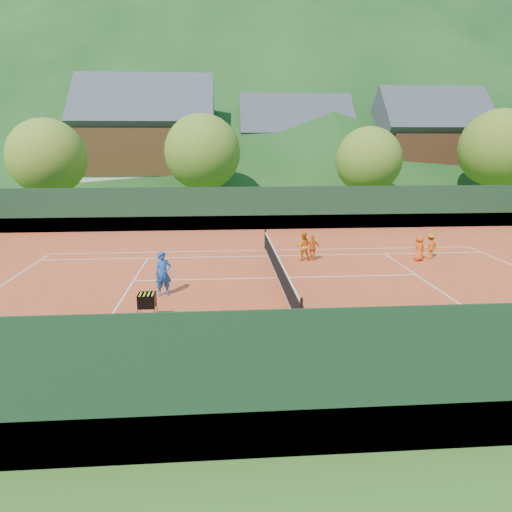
{
  "coord_description": "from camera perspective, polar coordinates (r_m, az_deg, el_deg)",
  "views": [
    {
      "loc": [
        -2.48,
        -19.55,
        5.86
      ],
      "look_at": [
        -0.99,
        0.0,
        1.05
      ],
      "focal_mm": 32.0,
      "sensor_mm": 36.0,
      "label": 1
    }
  ],
  "objects": [
    {
      "name": "tennis_ball_13",
      "position": [
        14.14,
        -13.68,
        -10.87
      ],
      "size": [
        0.07,
        0.07,
        0.07
      ],
      "primitive_type": "sphere",
      "color": "#A9D623",
      "rests_on": "clay_court"
    },
    {
      "name": "tennis_ball_7",
      "position": [
        21.15,
        20.1,
        -3.0
      ],
      "size": [
        0.07,
        0.07,
        0.07
      ],
      "primitive_type": "sphere",
      "color": "#A9D623",
      "rests_on": "clay_court"
    },
    {
      "name": "student_d",
      "position": [
        25.48,
        20.96,
        1.19
      ],
      "size": [
        1.01,
        0.82,
        1.36
      ],
      "primitive_type": "imported",
      "rotation": [
        0.0,
        0.0,
        3.56
      ],
      "color": "#CD6312",
      "rests_on": "clay_court"
    },
    {
      "name": "chalet_left",
      "position": [
        50.12,
        -13.33,
        13.2
      ],
      "size": [
        13.8,
        9.93,
        12.92
      ],
      "color": "beige",
      "rests_on": "ground"
    },
    {
      "name": "clay_court",
      "position": [
        20.55,
        2.77,
        -2.76
      ],
      "size": [
        40.0,
        24.0,
        0.02
      ],
      "primitive_type": "cube",
      "color": "#C4431F",
      "rests_on": "ground"
    },
    {
      "name": "tennis_ball_17",
      "position": [
        15.46,
        7.64,
        -8.4
      ],
      "size": [
        0.07,
        0.07,
        0.07
      ],
      "primitive_type": "sphere",
      "color": "#A9D623",
      "rests_on": "clay_court"
    },
    {
      "name": "ground",
      "position": [
        20.56,
        2.77,
        -2.78
      ],
      "size": [
        400.0,
        400.0,
        0.0
      ],
      "primitive_type": "plane",
      "color": "#2E571B",
      "rests_on": "ground"
    },
    {
      "name": "tennis_ball_2",
      "position": [
        15.56,
        -18.66,
        -8.89
      ],
      "size": [
        0.07,
        0.07,
        0.07
      ],
      "primitive_type": "sphere",
      "color": "#A9D623",
      "rests_on": "clay_court"
    },
    {
      "name": "tennis_ball_1",
      "position": [
        16.76,
        -14.78,
        -6.96
      ],
      "size": [
        0.07,
        0.07,
        0.07
      ],
      "primitive_type": "sphere",
      "color": "#A9D623",
      "rests_on": "clay_court"
    },
    {
      "name": "tennis_ball_23",
      "position": [
        17.35,
        1.4,
        -5.76
      ],
      "size": [
        0.07,
        0.07,
        0.07
      ],
      "primitive_type": "sphere",
      "color": "#A9D623",
      "rests_on": "clay_court"
    },
    {
      "name": "chalet_mid",
      "position": [
        54.22,
        4.77,
        12.83
      ],
      "size": [
        12.65,
        8.82,
        11.45
      ],
      "color": "beige",
      "rests_on": "ground"
    },
    {
      "name": "student_a",
      "position": [
        23.59,
        5.92,
        1.26
      ],
      "size": [
        0.73,
        0.57,
        1.5
      ],
      "primitive_type": "imported",
      "rotation": [
        0.0,
        0.0,
        3.14
      ],
      "color": "orange",
      "rests_on": "clay_court"
    },
    {
      "name": "mountain_far",
      "position": [
        186.57,
        -0.4,
        29.07
      ],
      "size": [
        280.0,
        280.0,
        110.0
      ],
      "primitive_type": "cone",
      "color": "#133311",
      "rests_on": "ground"
    },
    {
      "name": "tennis_ball_16",
      "position": [
        11.75,
        -2.74,
        -15.84
      ],
      "size": [
        0.07,
        0.07,
        0.07
      ],
      "primitive_type": "sphere",
      "color": "#A9D623",
      "rests_on": "clay_court"
    },
    {
      "name": "tennis_ball_18",
      "position": [
        15.7,
        -3.49,
        -7.94
      ],
      "size": [
        0.07,
        0.07,
        0.07
      ],
      "primitive_type": "sphere",
      "color": "#A9D623",
      "rests_on": "clay_court"
    },
    {
      "name": "mountain_far_right",
      "position": [
        197.57,
        26.24,
        24.66
      ],
      "size": [
        260.0,
        260.0,
        95.0
      ],
      "primitive_type": "cone",
      "color": "#133412",
      "rests_on": "ground"
    },
    {
      "name": "tennis_ball_15",
      "position": [
        11.94,
        -7.91,
        -15.44
      ],
      "size": [
        0.07,
        0.07,
        0.07
      ],
      "primitive_type": "sphere",
      "color": "#A9D623",
      "rests_on": "clay_court"
    },
    {
      "name": "tree_b",
      "position": [
        39.58,
        -6.71,
        12.74
      ],
      "size": [
        6.4,
        6.4,
        8.4
      ],
      "color": "#42271A",
      "rests_on": "ground"
    },
    {
      "name": "tennis_ball_8",
      "position": [
        18.75,
        8.02,
        -4.39
      ],
      "size": [
        0.07,
        0.07,
        0.07
      ],
      "primitive_type": "sphere",
      "color": "#A9D623",
      "rests_on": "clay_court"
    },
    {
      "name": "tennis_ball_12",
      "position": [
        13.75,
        9.72,
        -11.39
      ],
      "size": [
        0.07,
        0.07,
        0.07
      ],
      "primitive_type": "sphere",
      "color": "#A9D623",
      "rests_on": "clay_court"
    },
    {
      "name": "ball_hopper",
      "position": [
        15.73,
        -13.48,
        -5.49
      ],
      "size": [
        0.57,
        0.57,
        1.0
      ],
      "color": "black",
      "rests_on": "clay_court"
    },
    {
      "name": "tennis_ball_22",
      "position": [
        13.01,
        19.6,
        -13.58
      ],
      "size": [
        0.07,
        0.07,
        0.07
      ],
      "primitive_type": "sphere",
      "color": "#A9D623",
      "rests_on": "clay_court"
    },
    {
      "name": "tennis_ball_10",
      "position": [
        16.6,
        -4.58,
        -6.72
      ],
      "size": [
        0.07,
        0.07,
        0.07
      ],
      "primitive_type": "sphere",
      "color": "#A9D623",
      "rests_on": "clay_court"
    },
    {
      "name": "tennis_ball_3",
      "position": [
        16.31,
        -29.02,
        -8.88
      ],
      "size": [
        0.07,
        0.07,
        0.07
      ],
      "primitive_type": "sphere",
      "color": "#A9D623",
      "rests_on": "clay_court"
    },
    {
      "name": "chalet_right",
      "position": [
        54.41,
        20.55,
        12.31
      ],
      "size": [
        11.5,
        8.82,
        11.91
      ],
      "color": "beige",
      "rests_on": "ground"
    },
    {
      "name": "tree_a",
      "position": [
        39.92,
        -24.63,
        11.16
      ],
      "size": [
        6.0,
        6.0,
        7.88
      ],
      "color": "#402B19",
      "rests_on": "ground"
    },
    {
      "name": "tennis_ball_21",
      "position": [
        15.25,
        -13.25,
        -8.97
      ],
      "size": [
        0.07,
        0.07,
        0.07
      ],
      "primitive_type": "sphere",
      "color": "#A9D623",
      "rests_on": "clay_court"
    },
    {
      "name": "tree_c",
      "position": [
        40.54,
        13.87,
        11.55
      ],
      "size": [
        5.6,
        5.6,
        7.35
      ],
      "color": "#402919",
      "rests_on": "ground"
    },
    {
      "name": "tennis_ball_5",
      "position": [
        18.98,
        -22.67,
        -5.12
      ],
      "size": [
        0.07,
        0.07,
        0.07
      ],
      "primitive_type": "sphere",
      "color": "#A9D623",
      "rests_on": "clay_court"
    },
    {
      "name": "perimeter_fence",
      "position": [
        20.23,
        2.81,
        0.66
      ],
      "size": [
        40.4,
        24.24,
        3.0
      ],
      "color": "black",
      "rests_on": "clay_court"
    },
    {
      "name": "tree_d",
      "position": [
        46.51,
        28.06,
        11.81
      ],
      "size": [
        6.8,
        6.8,
        8.93
      ],
      "color": "#3E2818",
      "rests_on": "ground"
    },
    {
      "name": "tennis_ball_20",
      "position": [
        16.24,
        19.95,
        -8.02
      ],
      "size": [
        0.07,
        0.07,
        0.07
      ],
      "primitive_type": "sphere",
      "color": "#A9D623",
      "rests_on": "clay_court"
    },
    {
      "name": "tennis_ball_14",
      "position": [
        13.2,
        22.35,
        -13.43
      ],
      "size": [
        0.07,
        0.07,
        0.07
      ],
      "primitive_type": "sphere",
      "color": "#A9D623",
      "rests_on": "clay_court"
    },
    {
      "name": "tennis_ball_9",
      "position": [
        15.62,
        9.71,
        -8.23
      ],
      "size": [
        0.07,
        0.07,
        0.07
      ],
      "primitive_type": "sphere",
      "color": "#A9D623",
      "rests_on": "clay_court"
    },
    {
      "name": "student_c",
      "position": [
        24.82,
        19.73,
        0.92
      ],
      "size": [
        0.74,
        0.59,
        1.32
      ],
      "primitive_type": "imported",
      "rotation": [
        0.0,
        0.0,
        3.45
      ],
      "color": "#E84E14",
      "rests_on": "clay_court"
    },
    {
      "name": "tennis_net",
      "position": [
        20.41,
        2.78,
        -1.38
      ],
      "size": [
        0.1,
        12.07,
        1.1
      ],
      "color": "black",
      "rests_on": "clay_court"
    },
    {
      "name": "coach",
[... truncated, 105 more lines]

